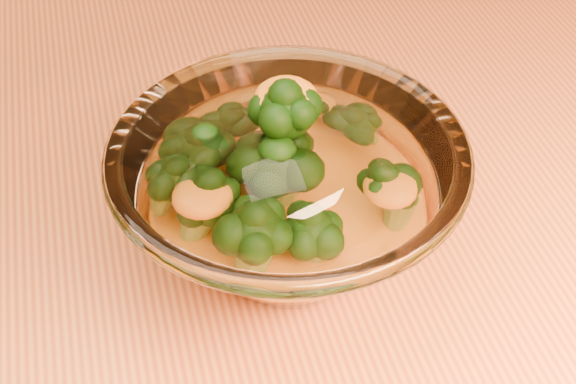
{
  "coord_description": "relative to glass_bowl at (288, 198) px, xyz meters",
  "views": [
    {
      "loc": [
        -0.01,
        -0.28,
        1.11
      ],
      "look_at": [
        0.07,
        0.04,
        0.8
      ],
      "focal_mm": 50.0,
      "sensor_mm": 36.0,
      "label": 1
    }
  ],
  "objects": [
    {
      "name": "cheese_sauce",
      "position": [
        -0.0,
        -0.0,
        -0.02
      ],
      "size": [
        0.11,
        0.11,
        0.03
      ],
      "primitive_type": "ellipsoid",
      "color": "orange",
      "rests_on": "glass_bowl"
    },
    {
      "name": "broccoli_heap",
      "position": [
        -0.01,
        0.01,
        0.01
      ],
      "size": [
        0.14,
        0.12,
        0.08
      ],
      "color": "black",
      "rests_on": "cheese_sauce"
    },
    {
      "name": "glass_bowl",
      "position": [
        0.0,
        0.0,
        0.0
      ],
      "size": [
        0.2,
        0.2,
        0.09
      ],
      "color": "white",
      "rests_on": "table"
    }
  ]
}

